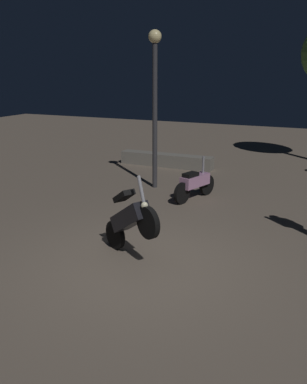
% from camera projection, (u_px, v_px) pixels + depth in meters
% --- Properties ---
extents(ground_plane, '(40.00, 40.00, 0.00)m').
position_uv_depth(ground_plane, '(143.00, 265.00, 7.31)').
color(ground_plane, '#756656').
extents(motorcycle_black_foreground, '(1.49, 0.91, 1.63)m').
position_uv_depth(motorcycle_black_foreground, '(130.00, 220.00, 7.38)').
color(motorcycle_black_foreground, black).
rests_on(motorcycle_black_foreground, ground_plane).
extents(motorcycle_pink_parked_right, '(0.60, 1.61, 1.11)m').
position_uv_depth(motorcycle_pink_parked_right, '(195.00, 183.00, 10.95)').
color(motorcycle_pink_parked_right, black).
rests_on(motorcycle_pink_parked_right, ground_plane).
extents(streetlamp_near, '(0.36, 0.36, 4.36)m').
position_uv_depth(streetlamp_near, '(155.00, 89.00, 11.40)').
color(streetlamp_near, '#38383D').
rests_on(streetlamp_near, ground_plane).
extents(planter_wall_low, '(3.41, 0.50, 0.45)m').
position_uv_depth(planter_wall_low, '(166.00, 160.00, 14.78)').
color(planter_wall_low, gray).
rests_on(planter_wall_low, ground_plane).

